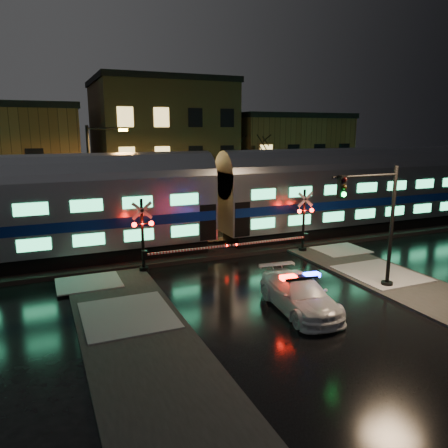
% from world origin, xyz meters
% --- Properties ---
extents(ground, '(120.00, 120.00, 0.00)m').
position_xyz_m(ground, '(0.00, 0.00, 0.00)').
color(ground, black).
rests_on(ground, ground).
extents(ballast, '(90.00, 4.20, 0.24)m').
position_xyz_m(ballast, '(0.00, 5.00, 0.12)').
color(ballast, black).
rests_on(ballast, ground).
extents(sidewalk_left, '(4.00, 20.00, 0.12)m').
position_xyz_m(sidewalk_left, '(-6.50, -6.00, 0.06)').
color(sidewalk_left, '#2D2D2D').
rests_on(sidewalk_left, ground).
extents(sidewalk_right, '(4.00, 20.00, 0.12)m').
position_xyz_m(sidewalk_right, '(6.50, -6.00, 0.06)').
color(sidewalk_right, '#2D2D2D').
rests_on(sidewalk_right, ground).
extents(building_mid, '(12.00, 11.00, 11.50)m').
position_xyz_m(building_mid, '(2.00, 22.50, 5.75)').
color(building_mid, brown).
rests_on(building_mid, ground).
extents(building_right, '(12.00, 10.00, 8.50)m').
position_xyz_m(building_right, '(15.00, 22.00, 4.25)').
color(building_right, '#523620').
rests_on(building_right, ground).
extents(train, '(51.00, 3.12, 5.92)m').
position_xyz_m(train, '(0.59, 5.00, 3.38)').
color(train, black).
rests_on(train, ballast).
extents(police_car, '(2.48, 5.10, 1.59)m').
position_xyz_m(police_car, '(0.21, -5.09, 0.72)').
color(police_car, white).
rests_on(police_car, ground).
extents(crossing_signal_right, '(5.49, 0.64, 3.89)m').
position_xyz_m(crossing_signal_right, '(4.93, 2.30, 1.60)').
color(crossing_signal_right, black).
rests_on(crossing_signal_right, ground).
extents(crossing_signal_left, '(5.55, 0.65, 3.93)m').
position_xyz_m(crossing_signal_left, '(-4.22, 2.30, 1.62)').
color(crossing_signal_left, black).
rests_on(crossing_signal_left, ground).
extents(traffic_light, '(3.75, 0.69, 5.80)m').
position_xyz_m(traffic_light, '(4.65, -4.48, 3.08)').
color(traffic_light, black).
rests_on(traffic_light, ground).
extents(streetlight, '(2.56, 0.27, 7.65)m').
position_xyz_m(streetlight, '(-6.05, 9.00, 4.41)').
color(streetlight, black).
rests_on(streetlight, ground).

